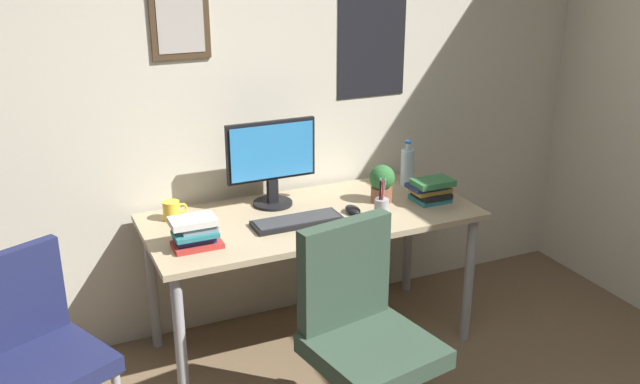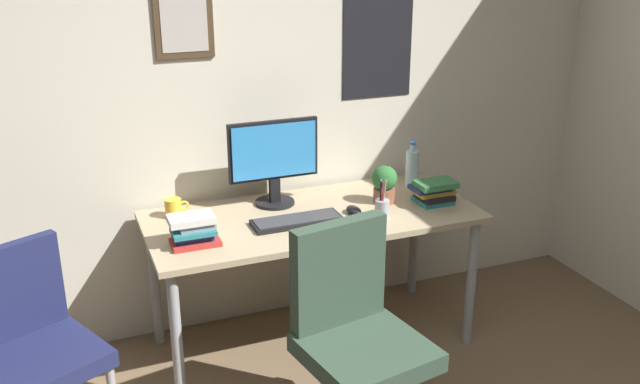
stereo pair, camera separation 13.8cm
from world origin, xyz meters
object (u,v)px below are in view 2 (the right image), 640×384
side_chair (33,339)px  monitor (274,159)px  office_chair (355,328)px  potted_plant (384,183)px  coffee_mug_near (174,208)px  water_bottle (412,168)px  keyboard (297,221)px  pen_cup (382,208)px  book_stack_right (194,230)px  book_stack_left (434,192)px  computer_mouse (354,210)px

side_chair → monitor: bearing=23.1°
office_chair → side_chair: (-1.21, 0.44, -0.03)m
office_chair → potted_plant: office_chair is taller
coffee_mug_near → water_bottle: bearing=-1.8°
side_chair → water_bottle: 2.04m
keyboard → pen_cup: pen_cup is taller
office_chair → water_bottle: 1.22m
office_chair → book_stack_right: (-0.51, 0.61, 0.27)m
water_bottle → book_stack_left: (-0.02, -0.26, -0.04)m
book_stack_left → coffee_mug_near: bearing=166.5°
office_chair → book_stack_right: size_ratio=4.41×
potted_plant → book_stack_left: potted_plant is taller
office_chair → monitor: bearing=91.5°
computer_mouse → coffee_mug_near: coffee_mug_near is taller
side_chair → keyboard: bearing=10.5°
book_stack_right → potted_plant: bearing=8.2°
computer_mouse → book_stack_right: book_stack_right is taller
pen_cup → coffee_mug_near: bearing=157.3°
coffee_mug_near → potted_plant: potted_plant is taller
water_bottle → potted_plant: 0.29m
potted_plant → book_stack_left: (0.23, -0.10, -0.04)m
side_chair → water_bottle: (1.95, 0.48, 0.33)m
side_chair → potted_plant: potted_plant is taller
pen_cup → book_stack_right: 0.90m
pen_cup → book_stack_left: bearing=14.6°
water_bottle → book_stack_right: water_bottle is taller
monitor → coffee_mug_near: (-0.51, 0.01, -0.19)m
potted_plant → book_stack_right: size_ratio=0.90×
office_chair → computer_mouse: (0.29, 0.67, 0.22)m
pen_cup → book_stack_right: size_ratio=0.93×
potted_plant → pen_cup: size_ratio=0.98×
potted_plant → pen_cup: (-0.11, -0.19, -0.05)m
computer_mouse → book_stack_left: size_ratio=0.52×
computer_mouse → coffee_mug_near: (-0.83, 0.28, 0.03)m
water_bottle → book_stack_left: 0.27m
keyboard → book_stack_left: book_stack_left is taller
side_chair → water_bottle: water_bottle is taller
water_bottle → pen_cup: 0.50m
keyboard → water_bottle: (0.75, 0.25, 0.09)m
keyboard → computer_mouse: (0.30, 0.01, 0.01)m
keyboard → potted_plant: potted_plant is taller
water_bottle → book_stack_right: (-1.25, -0.30, -0.04)m
monitor → water_bottle: bearing=-2.2°
pen_cup → side_chair: bearing=-175.5°
computer_mouse → coffee_mug_near: size_ratio=0.92×
coffee_mug_near → book_stack_left: 1.30m
water_bottle → pen_cup: water_bottle is taller
side_chair → book_stack_left: side_chair is taller
potted_plant → book_stack_left: 0.25m
monitor → computer_mouse: 0.47m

